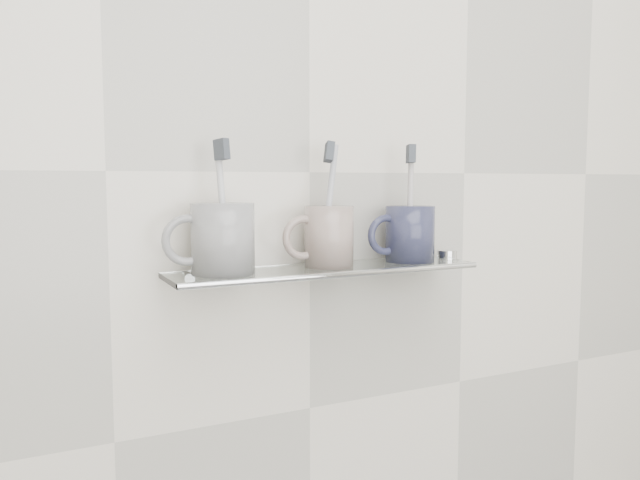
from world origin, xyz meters
TOP-DOWN VIEW (x-y plane):
  - wall_back at (0.00, 1.10)m, footprint 2.50×0.00m
  - shelf_glass at (0.00, 1.04)m, footprint 0.50×0.12m
  - shelf_rail at (0.00, 0.98)m, footprint 0.50×0.01m
  - bracket_left at (-0.21, 1.09)m, footprint 0.02×0.03m
  - bracket_right at (0.21, 1.09)m, footprint 0.02×0.03m
  - mug_left at (-0.17, 1.04)m, footprint 0.10×0.10m
  - mug_left_handle at (-0.22, 1.04)m, footprint 0.07×0.01m
  - toothbrush_left at (-0.17, 1.04)m, footprint 0.02×0.03m
  - bristles_left at (-0.17, 1.04)m, footprint 0.02×0.03m
  - mug_center at (0.01, 1.04)m, footprint 0.09×0.09m
  - mug_center_handle at (-0.04, 1.04)m, footprint 0.07×0.01m
  - toothbrush_center at (0.01, 1.04)m, footprint 0.05×0.04m
  - bristles_center at (0.01, 1.04)m, footprint 0.02×0.03m
  - mug_right at (0.16, 1.04)m, footprint 0.11×0.11m
  - mug_right_handle at (0.11, 1.04)m, footprint 0.07×0.01m
  - toothbrush_right at (0.16, 1.04)m, footprint 0.02×0.02m
  - bristles_right at (0.16, 1.04)m, footprint 0.02×0.03m
  - chrome_cap at (0.24, 1.04)m, footprint 0.04×0.04m

SIDE VIEW (x-z plane):
  - bracket_left at x=-0.21m, z-range 1.08..1.09m
  - bracket_right at x=0.21m, z-range 1.08..1.09m
  - shelf_glass at x=0.00m, z-range 1.09..1.10m
  - shelf_rail at x=0.00m, z-range 1.09..1.10m
  - chrome_cap at x=0.24m, z-range 1.10..1.11m
  - mug_right at x=0.16m, z-range 1.10..1.19m
  - mug_right_handle at x=0.11m, z-range 1.11..1.18m
  - mug_center at x=0.01m, z-range 1.10..1.20m
  - mug_center_handle at x=-0.04m, z-range 1.11..1.18m
  - mug_left at x=-0.17m, z-range 1.10..1.20m
  - mug_left_handle at x=-0.22m, z-range 1.11..1.19m
  - toothbrush_left at x=-0.17m, z-range 1.11..1.30m
  - toothbrush_center at x=0.01m, z-range 1.11..1.29m
  - toothbrush_right at x=0.16m, z-range 1.11..1.30m
  - wall_back at x=0.00m, z-range 0.00..2.50m
  - bristles_left at x=-0.17m, z-range 1.26..1.30m
  - bristles_center at x=0.01m, z-range 1.26..1.30m
  - bristles_right at x=0.16m, z-range 1.27..1.30m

